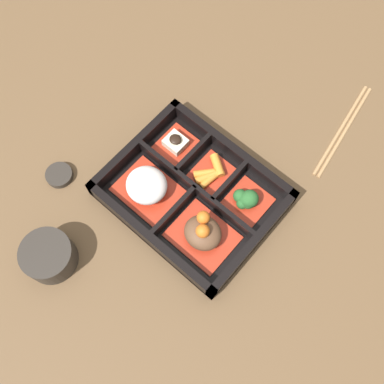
{
  "coord_description": "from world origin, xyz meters",
  "views": [
    {
      "loc": [
        -0.19,
        0.22,
        0.75
      ],
      "look_at": [
        0.0,
        0.0,
        0.03
      ],
      "focal_mm": 42.0,
      "sensor_mm": 36.0,
      "label": 1
    }
  ],
  "objects_px": {
    "tea_cup": "(49,256)",
    "sauce_dish": "(59,175)",
    "bowl_rice": "(147,186)",
    "chopsticks": "(343,129)"
  },
  "relations": [
    {
      "from": "bowl_rice",
      "to": "tea_cup",
      "type": "distance_m",
      "value": 0.2
    },
    {
      "from": "tea_cup",
      "to": "chopsticks",
      "type": "height_order",
      "value": "tea_cup"
    },
    {
      "from": "bowl_rice",
      "to": "sauce_dish",
      "type": "distance_m",
      "value": 0.17
    },
    {
      "from": "tea_cup",
      "to": "chopsticks",
      "type": "distance_m",
      "value": 0.58
    },
    {
      "from": "chopsticks",
      "to": "sauce_dish",
      "type": "distance_m",
      "value": 0.54
    },
    {
      "from": "tea_cup",
      "to": "sauce_dish",
      "type": "bearing_deg",
      "value": -46.95
    },
    {
      "from": "tea_cup",
      "to": "chopsticks",
      "type": "bearing_deg",
      "value": -113.35
    },
    {
      "from": "tea_cup",
      "to": "chopsticks",
      "type": "xyz_separation_m",
      "value": [
        -0.23,
        -0.53,
        -0.02
      ]
    },
    {
      "from": "bowl_rice",
      "to": "chopsticks",
      "type": "xyz_separation_m",
      "value": [
        -0.19,
        -0.34,
        -0.03
      ]
    },
    {
      "from": "sauce_dish",
      "to": "tea_cup",
      "type": "bearing_deg",
      "value": 133.05
    }
  ]
}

